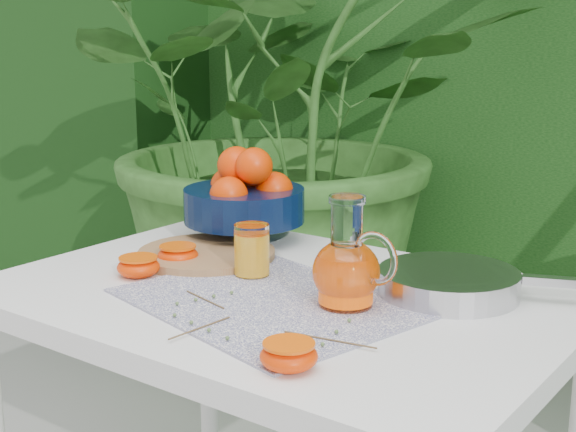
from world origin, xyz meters
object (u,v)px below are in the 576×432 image
Objects in this scene: cutting_board at (207,254)px; saute_pan at (451,282)px; fruit_bowl at (245,197)px; juice_pitcher at (347,269)px; white_table at (281,334)px.

cutting_board is 0.62× the size of saute_pan.
fruit_bowl is 0.67× the size of saute_pan.
fruit_bowl is 1.62× the size of juice_pitcher.
fruit_bowl is at bearing 149.41° from juice_pitcher.
saute_pan is (0.52, -0.08, -0.07)m from fruit_bowl.
saute_pan is at bearing 9.13° from cutting_board.
fruit_bowl is 0.53m from saute_pan.
fruit_bowl reaches higher than saute_pan.
saute_pan is (0.11, 0.16, -0.04)m from juice_pitcher.
saute_pan is at bearing -9.17° from fruit_bowl.
white_table is 0.27m from cutting_board.
cutting_board reaches higher than white_table.
white_table is 3.35× the size of fruit_bowl.
juice_pitcher is (0.41, -0.24, -0.03)m from fruit_bowl.
fruit_bowl is (-0.27, 0.23, 0.18)m from white_table.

